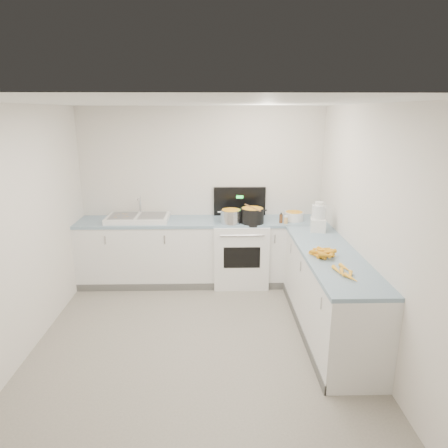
{
  "coord_description": "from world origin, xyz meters",
  "views": [
    {
      "loc": [
        0.19,
        -3.76,
        2.42
      ],
      "look_at": [
        0.3,
        1.1,
        1.05
      ],
      "focal_mm": 32.0,
      "sensor_mm": 36.0,
      "label": 1
    }
  ],
  "objects_px": {
    "black_pot": "(252,216)",
    "spice_jar": "(286,220)",
    "extract_bottle": "(281,219)",
    "mixing_bowl": "(294,216)",
    "steel_pot": "(231,217)",
    "food_processor": "(318,218)",
    "stove": "(240,251)",
    "sink": "(138,218)"
  },
  "relations": [
    {
      "from": "spice_jar",
      "to": "stove",
      "type": "bearing_deg",
      "value": 162.49
    },
    {
      "from": "spice_jar",
      "to": "extract_bottle",
      "type": "bearing_deg",
      "value": 153.56
    },
    {
      "from": "spice_jar",
      "to": "mixing_bowl",
      "type": "bearing_deg",
      "value": 48.19
    },
    {
      "from": "spice_jar",
      "to": "food_processor",
      "type": "bearing_deg",
      "value": -44.95
    },
    {
      "from": "black_pot",
      "to": "mixing_bowl",
      "type": "bearing_deg",
      "value": 10.83
    },
    {
      "from": "steel_pot",
      "to": "food_processor",
      "type": "bearing_deg",
      "value": -19.89
    },
    {
      "from": "sink",
      "to": "food_processor",
      "type": "xyz_separation_m",
      "value": [
        2.41,
        -0.56,
        0.13
      ]
    },
    {
      "from": "stove",
      "to": "mixing_bowl",
      "type": "bearing_deg",
      "value": -2.44
    },
    {
      "from": "sink",
      "to": "spice_jar",
      "type": "distance_m",
      "value": 2.07
    },
    {
      "from": "sink",
      "to": "black_pot",
      "type": "distance_m",
      "value": 1.61
    },
    {
      "from": "sink",
      "to": "extract_bottle",
      "type": "xyz_separation_m",
      "value": [
        2.0,
        -0.18,
        0.02
      ]
    },
    {
      "from": "stove",
      "to": "steel_pot",
      "type": "distance_m",
      "value": 0.59
    },
    {
      "from": "stove",
      "to": "spice_jar",
      "type": "xyz_separation_m",
      "value": [
        0.61,
        -0.19,
        0.51
      ]
    },
    {
      "from": "mixing_bowl",
      "to": "spice_jar",
      "type": "distance_m",
      "value": 0.21
    },
    {
      "from": "mixing_bowl",
      "to": "food_processor",
      "type": "relative_size",
      "value": 0.7
    },
    {
      "from": "black_pot",
      "to": "mixing_bowl",
      "type": "distance_m",
      "value": 0.61
    },
    {
      "from": "black_pot",
      "to": "spice_jar",
      "type": "xyz_separation_m",
      "value": [
        0.46,
        -0.04,
        -0.05
      ]
    },
    {
      "from": "black_pot",
      "to": "food_processor",
      "type": "distance_m",
      "value": 0.91
    },
    {
      "from": "black_pot",
      "to": "mixing_bowl",
      "type": "xyz_separation_m",
      "value": [
        0.6,
        0.11,
        -0.03
      ]
    },
    {
      "from": "food_processor",
      "to": "stove",
      "type": "bearing_deg",
      "value": 150.47
    },
    {
      "from": "extract_bottle",
      "to": "food_processor",
      "type": "distance_m",
      "value": 0.57
    },
    {
      "from": "steel_pot",
      "to": "mixing_bowl",
      "type": "distance_m",
      "value": 0.9
    },
    {
      "from": "stove",
      "to": "mixing_bowl",
      "type": "relative_size",
      "value": 5.09
    },
    {
      "from": "black_pot",
      "to": "spice_jar",
      "type": "relative_size",
      "value": 3.45
    },
    {
      "from": "mixing_bowl",
      "to": "spice_jar",
      "type": "xyz_separation_m",
      "value": [
        -0.14,
        -0.16,
        -0.02
      ]
    },
    {
      "from": "stove",
      "to": "spice_jar",
      "type": "height_order",
      "value": "stove"
    },
    {
      "from": "mixing_bowl",
      "to": "steel_pot",
      "type": "bearing_deg",
      "value": -172.84
    },
    {
      "from": "black_pot",
      "to": "extract_bottle",
      "type": "relative_size",
      "value": 2.65
    },
    {
      "from": "mixing_bowl",
      "to": "sink",
      "type": "bearing_deg",
      "value": 178.76
    },
    {
      "from": "sink",
      "to": "mixing_bowl",
      "type": "bearing_deg",
      "value": -1.24
    },
    {
      "from": "steel_pot",
      "to": "food_processor",
      "type": "distance_m",
      "value": 1.18
    },
    {
      "from": "mixing_bowl",
      "to": "food_processor",
      "type": "xyz_separation_m",
      "value": [
        0.21,
        -0.51,
        0.1
      ]
    },
    {
      "from": "mixing_bowl",
      "to": "extract_bottle",
      "type": "height_order",
      "value": "mixing_bowl"
    },
    {
      "from": "black_pot",
      "to": "food_processor",
      "type": "height_order",
      "value": "food_processor"
    },
    {
      "from": "stove",
      "to": "black_pot",
      "type": "bearing_deg",
      "value": -44.57
    },
    {
      "from": "stove",
      "to": "mixing_bowl",
      "type": "distance_m",
      "value": 0.92
    },
    {
      "from": "sink",
      "to": "spice_jar",
      "type": "height_order",
      "value": "sink"
    },
    {
      "from": "sink",
      "to": "stove",
      "type": "bearing_deg",
      "value": -0.62
    },
    {
      "from": "stove",
      "to": "sink",
      "type": "height_order",
      "value": "stove"
    },
    {
      "from": "stove",
      "to": "black_pot",
      "type": "xyz_separation_m",
      "value": [
        0.15,
        -0.15,
        0.56
      ]
    },
    {
      "from": "sink",
      "to": "extract_bottle",
      "type": "height_order",
      "value": "sink"
    },
    {
      "from": "steel_pot",
      "to": "food_processor",
      "type": "xyz_separation_m",
      "value": [
        1.1,
        -0.4,
        0.08
      ]
    }
  ]
}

